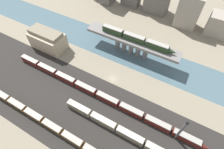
# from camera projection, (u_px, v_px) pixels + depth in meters

# --- Properties ---
(ground_plane) EXTENTS (400.00, 400.00, 0.00)m
(ground_plane) POSITION_uv_depth(u_px,v_px,m) (112.00, 79.00, 96.13)
(ground_plane) COLOR gray
(railbed_yard) EXTENTS (280.00, 42.00, 0.01)m
(railbed_yard) POSITION_uv_depth(u_px,v_px,m) (88.00, 114.00, 83.18)
(railbed_yard) COLOR #282623
(railbed_yard) RESTS_ON ground
(river_water) EXTENTS (320.00, 23.01, 0.01)m
(river_water) POSITION_uv_depth(u_px,v_px,m) (131.00, 53.00, 108.60)
(river_water) COLOR #47606B
(river_water) RESTS_ON ground
(bridge) EXTENTS (57.25, 8.17, 10.41)m
(bridge) POSITION_uv_depth(u_px,v_px,m) (132.00, 43.00, 102.38)
(bridge) COLOR slate
(bridge) RESTS_ON ground
(train_on_bridge) EXTENTS (44.74, 3.06, 3.79)m
(train_on_bridge) POSITION_uv_depth(u_px,v_px,m) (137.00, 39.00, 98.15)
(train_on_bridge) COLOR #23381E
(train_on_bridge) RESTS_ON bridge
(train_yard_near) EXTENTS (80.16, 2.77, 3.46)m
(train_yard_near) POSITION_uv_depth(u_px,v_px,m) (55.00, 128.00, 77.09)
(train_yard_near) COLOR brown
(train_yard_near) RESTS_ON ground
(train_yard_mid) EXTENTS (57.34, 2.88, 3.89)m
(train_yard_mid) POSITION_uv_depth(u_px,v_px,m) (119.00, 130.00, 76.38)
(train_yard_mid) COLOR gray
(train_yard_mid) RESTS_ON ground
(train_yard_far) EXTENTS (107.43, 2.78, 3.61)m
(train_yard_far) POSITION_uv_depth(u_px,v_px,m) (99.00, 94.00, 87.73)
(train_yard_far) COLOR #5B1E19
(train_yard_far) RESTS_ON ground
(warehouse_building) EXTENTS (21.17, 12.03, 12.20)m
(warehouse_building) POSITION_uv_depth(u_px,v_px,m) (48.00, 40.00, 107.51)
(warehouse_building) COLOR tan
(warehouse_building) RESTS_ON ground
(signal_tower) EXTENTS (1.03, 1.03, 16.81)m
(signal_tower) POSITION_uv_depth(u_px,v_px,m) (181.00, 131.00, 69.74)
(signal_tower) COLOR #4C4C51
(signal_tower) RESTS_ON ground
(city_block_far_right) EXTENTS (14.85, 11.53, 22.72)m
(city_block_far_right) POSITION_uv_depth(u_px,v_px,m) (189.00, 11.00, 117.21)
(city_block_far_right) COLOR gray
(city_block_far_right) RESTS_ON ground
(city_block_tall) EXTENTS (15.68, 12.34, 13.98)m
(city_block_tall) POSITION_uv_depth(u_px,v_px,m) (220.00, 25.00, 114.66)
(city_block_tall) COLOR gray
(city_block_tall) RESTS_ON ground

